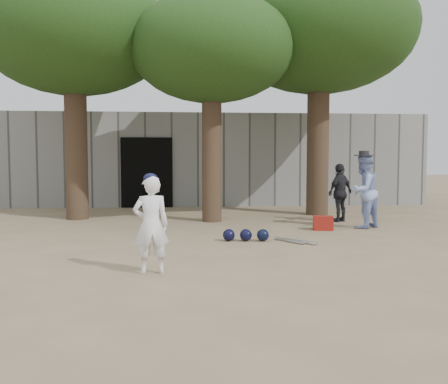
{
  "coord_description": "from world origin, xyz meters",
  "views": [
    {
      "loc": [
        -0.25,
        -8.01,
        1.58
      ],
      "look_at": [
        0.6,
        1.0,
        0.95
      ],
      "focal_mm": 40.0,
      "sensor_mm": 36.0,
      "label": 1
    }
  ],
  "objects": [
    {
      "name": "back_building",
      "position": [
        -0.0,
        10.33,
        1.5
      ],
      "size": [
        16.0,
        5.24,
        3.0
      ],
      "color": "gray",
      "rests_on": "ground"
    },
    {
      "name": "bat_pile",
      "position": [
        1.92,
        0.97,
        0.03
      ],
      "size": [
        0.66,
        0.73,
        0.06
      ],
      "color": "#B2B3B9",
      "rests_on": "ground"
    },
    {
      "name": "spectator_blue",
      "position": [
        3.88,
        2.73,
        0.83
      ],
      "size": [
        1.02,
        0.97,
        1.66
      ],
      "primitive_type": "imported",
      "rotation": [
        0.0,
        0.0,
        3.74
      ],
      "color": "#8CA1D9",
      "rests_on": "ground"
    },
    {
      "name": "red_bag",
      "position": [
        2.91,
        2.51,
        0.15
      ],
      "size": [
        0.48,
        0.4,
        0.3
      ],
      "primitive_type": "cube",
      "rotation": [
        0.0,
        0.0,
        -0.22
      ],
      "color": "maroon",
      "rests_on": "ground"
    },
    {
      "name": "boy_player",
      "position": [
        -0.61,
        -1.24,
        0.67
      ],
      "size": [
        0.53,
        0.39,
        1.33
      ],
      "primitive_type": "imported",
      "rotation": [
        0.0,
        0.0,
        3.29
      ],
      "color": "white",
      "rests_on": "ground"
    },
    {
      "name": "tree_row",
      "position": [
        0.74,
        5.02,
        4.69
      ],
      "size": [
        11.4,
        5.8,
        6.69
      ],
      "color": "brown",
      "rests_on": "ground"
    },
    {
      "name": "spectator_dark",
      "position": [
        3.73,
        3.85,
        0.71
      ],
      "size": [
        0.89,
        0.77,
        1.43
      ],
      "primitive_type": "imported",
      "rotation": [
        0.0,
        0.0,
        3.75
      ],
      "color": "black",
      "rests_on": "ground"
    },
    {
      "name": "helmet_row",
      "position": [
        1.04,
        1.23,
        0.11
      ],
      "size": [
        0.87,
        0.3,
        0.23
      ],
      "color": "black",
      "rests_on": "ground"
    },
    {
      "name": "ground",
      "position": [
        0.0,
        0.0,
        0.0
      ],
      "size": [
        70.0,
        70.0,
        0.0
      ],
      "primitive_type": "plane",
      "color": "#937C5E",
      "rests_on": "ground"
    }
  ]
}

